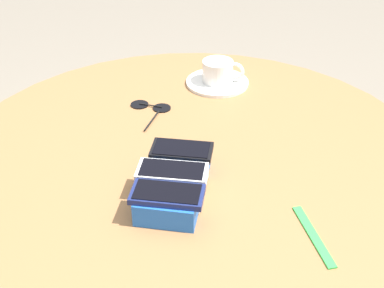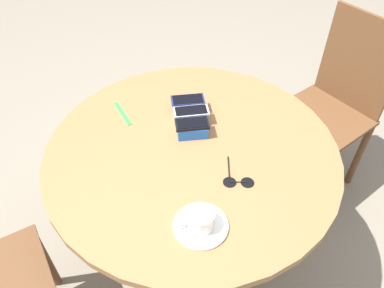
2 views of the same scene
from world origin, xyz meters
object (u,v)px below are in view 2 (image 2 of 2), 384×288
phone_black (192,124)px  phone_navy (188,100)px  chair_far_side (331,108)px  saucer (201,226)px  phone_white (191,111)px  coffee_cup (200,219)px  round_table (192,166)px  lanyard_strap (123,113)px  sunglasses (237,181)px  phone_box (190,117)px

phone_black → phone_navy: bearing=-163.1°
chair_far_side → phone_black: bearing=-46.2°
phone_black → saucer: 0.40m
phone_navy → phone_white: 0.07m
phone_black → coffee_cup: (0.39, 0.09, -0.01)m
phone_black → coffee_cup: bearing=13.4°
round_table → lanyard_strap: bearing=-114.9°
coffee_cup → sunglasses: coffee_cup is taller
saucer → sunglasses: 0.21m
phone_black → saucer: (0.39, 0.10, -0.05)m
phone_navy → saucer: size_ratio=0.87×
round_table → phone_box: phone_box is taller
coffee_cup → chair_far_side: 1.14m
sunglasses → chair_far_side: chair_far_side is taller
phone_navy → chair_far_side: 0.85m
phone_black → coffee_cup: 0.40m
round_table → sunglasses: bearing=54.3°
chair_far_side → coffee_cup: bearing=-28.0°
round_table → saucer: 0.34m
phone_navy → chair_far_side: bearing=124.7°
coffee_cup → phone_black: bearing=-166.6°
lanyard_strap → phone_navy: bearing=104.6°
round_table → phone_navy: bearing=-165.4°
phone_box → saucer: bearing=14.2°
phone_navy → coffee_cup: coffee_cup is taller
coffee_cup → chair_far_side: bearing=152.0°
round_table → sunglasses: (0.12, 0.17, 0.10)m
lanyard_strap → chair_far_side: chair_far_side is taller
saucer → coffee_cup: (0.00, -0.00, 0.03)m
phone_white → sunglasses: bearing=37.2°
phone_box → lanyard_strap: 0.27m
coffee_cup → sunglasses: (-0.19, 0.09, -0.04)m
sunglasses → saucer: bearing=-25.2°
sunglasses → chair_far_side: 0.93m
round_table → lanyard_strap: lanyard_strap is taller
phone_white → phone_black: bearing=12.9°
round_table → phone_box: bearing=-166.8°
coffee_cup → phone_box: bearing=-166.1°
round_table → phone_navy: 0.26m
coffee_cup → sunglasses: 0.22m
coffee_cup → chair_far_side: size_ratio=0.11×
sunglasses → phone_black: bearing=-136.5°
phone_navy → saucer: bearing=14.6°
saucer → coffee_cup: bearing=-68.6°
phone_white → chair_far_side: 0.87m
phone_box → phone_black: size_ratio=1.73×
phone_box → saucer: 0.47m
phone_white → lanyard_strap: phone_white is taller
phone_white → lanyard_strap: 0.28m
round_table → phone_white: bearing=-168.5°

